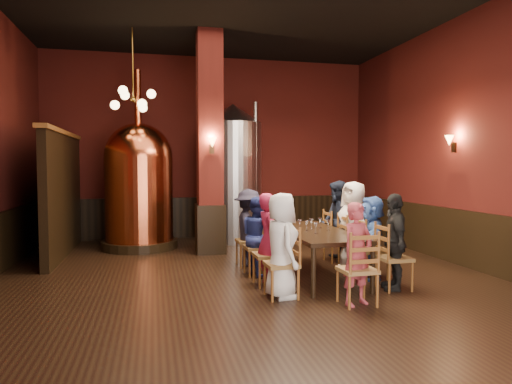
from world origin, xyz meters
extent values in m
plane|color=black|center=(0.00, 0.00, 0.00)|extent=(10.00, 10.00, 0.00)
cube|color=#4E1410|center=(0.00, 5.00, 2.25)|extent=(8.00, 0.02, 4.50)
cube|color=#4E1410|center=(4.00, 0.00, 2.25)|extent=(0.02, 10.00, 4.50)
cube|color=black|center=(3.96, 0.00, 0.50)|extent=(0.08, 9.90, 1.00)
cube|color=black|center=(0.00, 4.96, 0.50)|extent=(7.90, 0.08, 1.00)
cube|color=#4E1410|center=(-0.30, 2.80, 2.25)|extent=(0.58, 0.58, 4.50)
cube|color=black|center=(-3.20, 3.20, 1.20)|extent=(0.22, 3.50, 2.40)
cube|color=black|center=(1.08, 0.40, 0.72)|extent=(1.04, 2.42, 0.06)
cylinder|color=black|center=(0.66, -0.75, 0.34)|extent=(0.07, 0.07, 0.69)
cylinder|color=black|center=(1.54, -0.73, 0.34)|extent=(0.07, 0.07, 0.69)
cylinder|color=black|center=(0.62, 1.53, 0.34)|extent=(0.07, 0.07, 0.69)
cylinder|color=black|center=(1.50, 1.55, 0.34)|extent=(0.07, 0.07, 0.69)
imported|color=white|center=(0.25, -0.61, 0.71)|extent=(0.49, 0.72, 1.42)
imported|color=#AB1D44|center=(0.23, 0.06, 0.69)|extent=(0.35, 0.52, 1.38)
imported|color=navy|center=(0.22, 0.71, 0.64)|extent=(0.50, 0.69, 1.29)
imported|color=black|center=(0.21, 1.38, 0.69)|extent=(0.60, 0.94, 1.38)
imported|color=black|center=(1.95, -0.58, 0.70)|extent=(0.56, 0.88, 1.39)
imported|color=#385CA8|center=(1.93, 0.09, 0.66)|extent=(0.77, 1.28, 1.32)
imported|color=white|center=(1.92, 0.74, 0.76)|extent=(0.65, 0.84, 1.52)
imported|color=black|center=(1.91, 1.41, 0.76)|extent=(0.47, 0.78, 1.52)
imported|color=#9F353F|center=(1.11, -1.15, 0.66)|extent=(0.56, 0.47, 1.32)
cylinder|color=black|center=(-1.74, 3.66, 0.09)|extent=(1.62, 1.62, 0.18)
cylinder|color=#C9552E|center=(-1.74, 3.66, 1.08)|extent=(1.57, 1.57, 1.80)
sphere|color=#C9552E|center=(-1.74, 3.66, 1.98)|extent=(1.44, 1.44, 1.44)
cylinder|color=#C9552E|center=(-1.74, 3.66, 3.25)|extent=(0.14, 0.14, 1.17)
cylinder|color=#B2B2B7|center=(0.42, 4.18, 1.40)|extent=(1.55, 1.55, 2.80)
cone|color=#B2B2B7|center=(0.42, 4.18, 3.02)|extent=(1.34, 1.34, 0.45)
cylinder|color=#B2B2B7|center=(0.87, 3.73, 1.68)|extent=(0.09, 0.09, 3.13)
cylinder|color=white|center=(0.93, 1.40, 0.84)|extent=(0.10, 0.10, 0.18)
camera|label=1|loc=(-1.43, -6.50, 1.78)|focal=32.00mm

